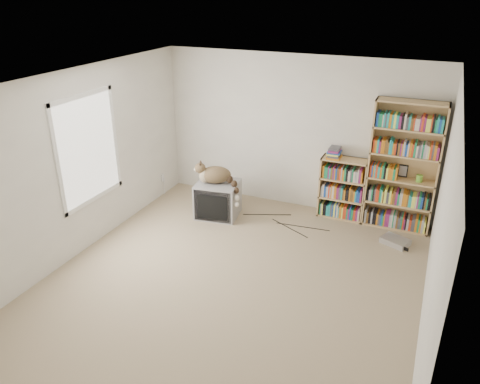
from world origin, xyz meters
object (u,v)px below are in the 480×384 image
at_px(bookcase_tall, 403,170).
at_px(dvd_player, 395,241).
at_px(bookcase_short, 343,190).
at_px(crt_tv, 218,199).
at_px(cat, 218,178).

relative_size(bookcase_tall, dvd_player, 5.26).
bearing_deg(bookcase_short, dvd_player, -31.48).
bearing_deg(crt_tv, cat, -50.46).
height_order(bookcase_short, dvd_player, bookcase_short).
relative_size(crt_tv, bookcase_short, 0.74).
bearing_deg(cat, crt_tv, 114.63).
xyz_separation_m(cat, bookcase_tall, (2.66, 0.78, 0.27)).
height_order(cat, dvd_player, cat).
bearing_deg(bookcase_tall, crt_tv, -164.38).
height_order(crt_tv, bookcase_tall, bookcase_tall).
relative_size(cat, dvd_player, 2.20).
distance_m(bookcase_tall, bookcase_short, 0.97).
height_order(bookcase_tall, bookcase_short, bookcase_tall).
height_order(crt_tv, dvd_player, crt_tv).
relative_size(cat, bookcase_short, 0.83).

